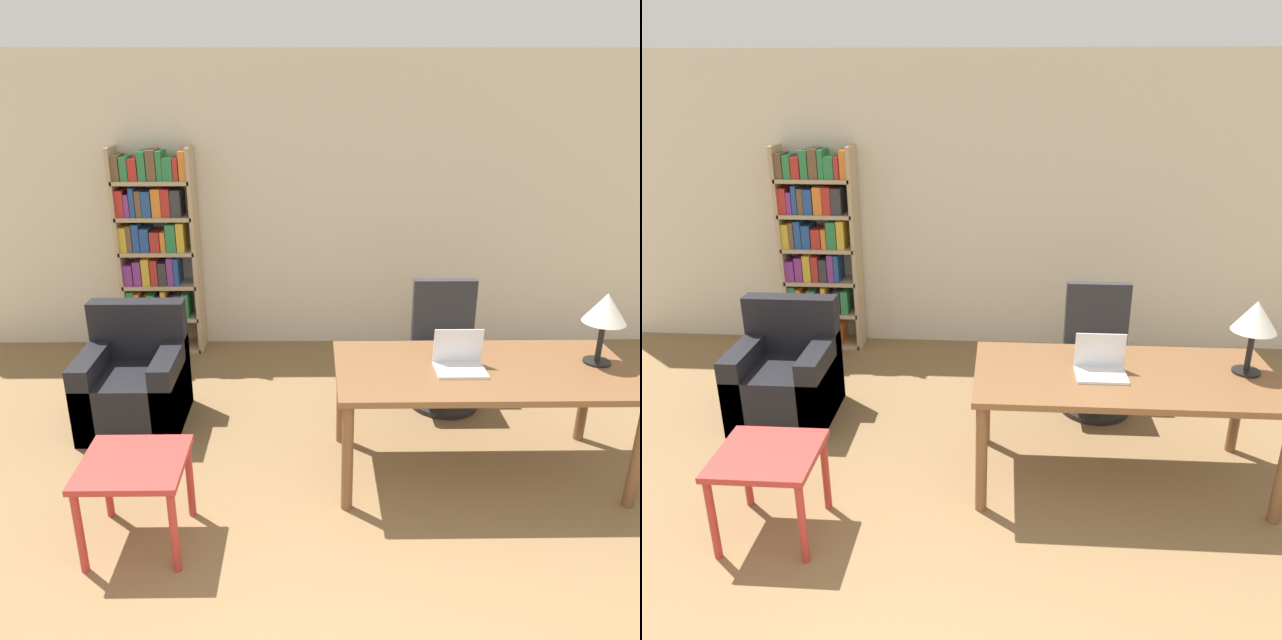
{
  "view_description": "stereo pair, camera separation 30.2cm",
  "coord_description": "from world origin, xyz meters",
  "views": [
    {
      "loc": [
        -0.31,
        -1.25,
        2.44
      ],
      "look_at": [
        -0.26,
        2.47,
        1.01
      ],
      "focal_mm": 35.0,
      "sensor_mm": 36.0,
      "label": 1
    },
    {
      "loc": [
        -0.01,
        -1.24,
        2.44
      ],
      "look_at": [
        -0.26,
        2.47,
        1.01
      ],
      "focal_mm": 35.0,
      "sensor_mm": 36.0,
      "label": 2
    }
  ],
  "objects": [
    {
      "name": "bookshelf",
      "position": [
        -1.74,
        4.34,
        0.95
      ],
      "size": [
        0.72,
        0.28,
        1.9
      ],
      "color": "tan",
      "rests_on": "ground_plane"
    },
    {
      "name": "office_chair",
      "position": [
        0.74,
        3.27,
        0.43
      ],
      "size": [
        0.55,
        0.55,
        0.98
      ],
      "color": "black",
      "rests_on": "ground_plane"
    },
    {
      "name": "laptop",
      "position": [
        0.6,
        2.26,
        0.81
      ],
      "size": [
        0.31,
        0.23,
        0.24
      ],
      "color": "silver",
      "rests_on": "desk"
    },
    {
      "name": "side_table_blue",
      "position": [
        -1.28,
        1.61,
        0.44
      ],
      "size": [
        0.56,
        0.53,
        0.53
      ],
      "color": "#B2332D",
      "rests_on": "ground_plane"
    },
    {
      "name": "armchair",
      "position": [
        -1.64,
        2.96,
        0.3
      ],
      "size": [
        0.72,
        0.71,
        0.89
      ],
      "color": "black",
      "rests_on": "ground_plane"
    },
    {
      "name": "desk",
      "position": [
        0.76,
        2.27,
        0.67
      ],
      "size": [
        1.85,
        0.88,
        0.76
      ],
      "color": "brown",
      "rests_on": "ground_plane"
    },
    {
      "name": "table_lamp",
      "position": [
        1.5,
        2.34,
        1.11
      ],
      "size": [
        0.26,
        0.26,
        0.47
      ],
      "color": "black",
      "rests_on": "desk"
    },
    {
      "name": "wall_back",
      "position": [
        0.0,
        4.53,
        1.35
      ],
      "size": [
        8.0,
        0.06,
        2.7
      ],
      "color": "beige",
      "rests_on": "ground_plane"
    }
  ]
}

